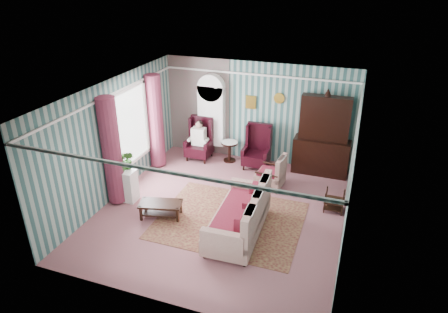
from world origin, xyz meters
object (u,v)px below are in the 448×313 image
(seated_woman, at_px, (199,140))
(plant_stand, at_px, (125,185))
(wingback_right, at_px, (257,147))
(round_side_table, at_px, (230,152))
(dresser_hutch, at_px, (323,134))
(coffee_table, at_px, (161,210))
(floral_armchair, at_px, (270,169))
(sofa, at_px, (238,214))
(bookcase, at_px, (211,120))
(nest_table, at_px, (334,201))
(wingback_left, at_px, (199,139))

(seated_woman, bearing_deg, plant_stand, -106.22)
(wingback_right, distance_m, round_side_table, 0.92)
(dresser_hutch, bearing_deg, plant_stand, -144.92)
(plant_stand, distance_m, coffee_table, 1.25)
(seated_woman, distance_m, floral_armchair, 2.57)
(round_side_table, bearing_deg, floral_armchair, -36.56)
(plant_stand, xyz_separation_m, sofa, (3.02, -0.40, 0.08))
(sofa, bearing_deg, coffee_table, 87.66)
(plant_stand, bearing_deg, bookcase, 71.51)
(bookcase, relative_size, sofa, 1.02)
(seated_woman, relative_size, plant_stand, 1.47)
(sofa, bearing_deg, floral_armchair, -6.24)
(seated_woman, height_order, nest_table, seated_woman)
(dresser_hutch, distance_m, plant_stand, 5.31)
(floral_armchair, bearing_deg, sofa, -179.05)
(dresser_hutch, relative_size, wingback_right, 1.89)
(wingback_left, distance_m, coffee_table, 3.19)
(dresser_hutch, bearing_deg, bookcase, 177.89)
(dresser_hutch, height_order, sofa, dresser_hutch)
(round_side_table, bearing_deg, plant_stand, -120.38)
(seated_woman, bearing_deg, bookcase, 57.34)
(wingback_left, distance_m, plant_stand, 2.87)
(bookcase, bearing_deg, wingback_right, -14.57)
(seated_woman, distance_m, coffee_table, 3.19)
(wingback_right, xyz_separation_m, seated_woman, (-1.75, 0.00, -0.04))
(sofa, xyz_separation_m, coffee_table, (-1.85, 0.01, -0.30))
(dresser_hutch, xyz_separation_m, round_side_table, (-2.60, -0.12, -0.88))
(bookcase, relative_size, wingback_left, 1.79)
(dresser_hutch, distance_m, sofa, 3.72)
(wingback_right, height_order, nest_table, wingback_right)
(round_side_table, height_order, plant_stand, plant_stand)
(wingback_right, bearing_deg, wingback_left, 180.00)
(floral_armchair, relative_size, coffee_table, 1.07)
(dresser_hutch, bearing_deg, seated_woman, -175.59)
(bookcase, xyz_separation_m, dresser_hutch, (3.25, -0.12, 0.06))
(wingback_left, distance_m, nest_table, 4.37)
(floral_armchair, bearing_deg, coffee_table, 142.63)
(coffee_table, bearing_deg, floral_armchair, 47.34)
(wingback_right, xyz_separation_m, floral_armchair, (0.63, -0.95, -0.11))
(wingback_left, height_order, round_side_table, wingback_left)
(round_side_table, height_order, nest_table, round_side_table)
(dresser_hutch, relative_size, coffee_table, 2.47)
(plant_stand, distance_m, floral_armchair, 3.66)
(wingback_right, relative_size, coffee_table, 1.31)
(dresser_hutch, height_order, coffee_table, dresser_hutch)
(round_side_table, distance_m, coffee_table, 3.34)
(nest_table, bearing_deg, floral_armchair, 160.42)
(seated_woman, height_order, plant_stand, seated_woman)
(seated_woman, bearing_deg, floral_armchair, -21.73)
(wingback_right, height_order, plant_stand, wingback_right)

